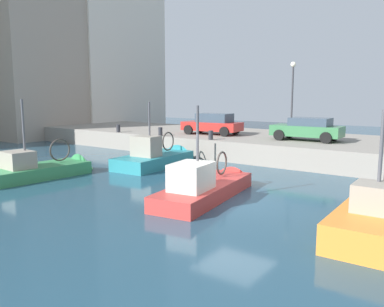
# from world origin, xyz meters

# --- Properties ---
(water_surface) EXTENTS (80.00, 80.00, 0.00)m
(water_surface) POSITION_xyz_m (0.00, 0.00, 0.00)
(water_surface) COLOR navy
(water_surface) RESTS_ON ground
(quay_wall) EXTENTS (9.00, 56.00, 1.20)m
(quay_wall) POSITION_xyz_m (11.50, 0.00, 0.60)
(quay_wall) COLOR gray
(quay_wall) RESTS_ON ground
(fishing_boat_orange) EXTENTS (5.82, 2.14, 4.32)m
(fishing_boat_orange) POSITION_xyz_m (-0.27, -4.95, 0.10)
(fishing_boat_orange) COLOR orange
(fishing_boat_orange) RESTS_ON ground
(fishing_boat_green) EXTENTS (5.97, 2.48, 4.57)m
(fishing_boat_green) POSITION_xyz_m (-1.71, 9.57, 0.11)
(fishing_boat_green) COLOR #388951
(fishing_boat_green) RESTS_ON ground
(fishing_boat_teal) EXTENTS (5.76, 2.46, 4.44)m
(fishing_boat_teal) POSITION_xyz_m (3.93, 7.19, 0.13)
(fishing_boat_teal) COLOR teal
(fishing_boat_teal) RESTS_ON ground
(fishing_boat_red) EXTENTS (6.50, 2.55, 4.28)m
(fishing_boat_red) POSITION_xyz_m (0.01, 1.19, 0.15)
(fishing_boat_red) COLOR #BC3833
(fishing_boat_red) RESTS_ON ground
(parked_car_green) EXTENTS (2.03, 4.07, 1.35)m
(parked_car_green) POSITION_xyz_m (10.33, 1.16, 1.90)
(parked_car_green) COLOR #387547
(parked_car_green) RESTS_ON quay_wall
(parked_car_red) EXTENTS (2.22, 4.14, 1.43)m
(parked_car_red) POSITION_xyz_m (10.08, 7.67, 1.93)
(parked_car_red) COLOR red
(parked_car_red) RESTS_ON quay_wall
(mooring_bollard_south) EXTENTS (0.28, 0.28, 0.55)m
(mooring_bollard_south) POSITION_xyz_m (7.35, 6.00, 1.48)
(mooring_bollard_south) COLOR #2D2D33
(mooring_bollard_south) RESTS_ON quay_wall
(mooring_bollard_mid) EXTENTS (0.28, 0.28, 0.55)m
(mooring_bollard_mid) POSITION_xyz_m (7.35, 10.00, 1.48)
(mooring_bollard_mid) COLOR #2D2D33
(mooring_bollard_mid) RESTS_ON quay_wall
(mooring_bollard_north) EXTENTS (0.28, 0.28, 0.55)m
(mooring_bollard_north) POSITION_xyz_m (7.35, 14.00, 1.48)
(mooring_bollard_north) COLOR #2D2D33
(mooring_bollard_north) RESTS_ON quay_wall
(quay_streetlamp) EXTENTS (0.36, 0.36, 4.83)m
(quay_streetlamp) POSITION_xyz_m (13.00, 3.27, 4.45)
(quay_streetlamp) COLOR #38383D
(quay_streetlamp) RESTS_ON quay_wall
(waterfront_building_west_mid) EXTENTS (7.98, 6.40, 21.11)m
(waterfront_building_west_mid) POSITION_xyz_m (8.40, 25.72, 10.57)
(waterfront_building_west_mid) COLOR #A39384
(waterfront_building_west_mid) RESTS_ON ground
(waterfront_building_central) EXTENTS (11.03, 6.30, 21.37)m
(waterfront_building_central) POSITION_xyz_m (17.29, 25.46, 10.71)
(waterfront_building_central) COLOR silver
(waterfront_building_central) RESTS_ON ground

